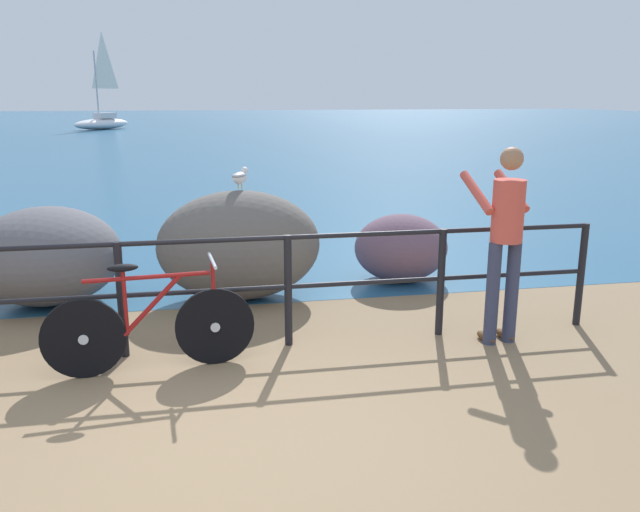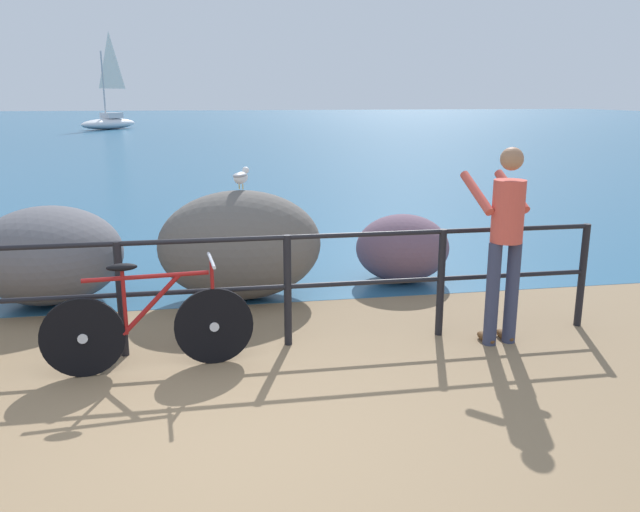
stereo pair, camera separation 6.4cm
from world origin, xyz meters
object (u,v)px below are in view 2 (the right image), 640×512
(bicycle, at_px, (150,325))
(sailboat, at_px, (109,118))
(breakwater_boulder_left, at_px, (50,255))
(person_at_railing, at_px, (505,237))
(breakwater_boulder_main, at_px, (240,245))
(seagull, at_px, (241,176))
(breakwater_boulder_right, at_px, (402,248))

(bicycle, relative_size, sailboat, 0.28)
(bicycle, xyz_separation_m, sailboat, (-5.64, 39.50, 0.32))
(breakwater_boulder_left, bearing_deg, bicycle, -59.40)
(breakwater_boulder_left, bearing_deg, person_at_railing, -24.67)
(breakwater_boulder_main, height_order, seagull, seagull)
(breakwater_boulder_left, height_order, seagull, seagull)
(bicycle, distance_m, person_at_railing, 3.14)
(breakwater_boulder_left, xyz_separation_m, sailboat, (-4.43, 37.46, 0.18))
(breakwater_boulder_left, distance_m, breakwater_boulder_right, 4.02)
(person_at_railing, distance_m, breakwater_boulder_left, 4.74)
(breakwater_boulder_right, height_order, seagull, seagull)
(breakwater_boulder_right, bearing_deg, sailboat, 102.76)
(bicycle, bearing_deg, sailboat, 93.20)
(seagull, distance_m, sailboat, 38.17)
(person_at_railing, xyz_separation_m, sailboat, (-8.72, 39.43, -0.28))
(breakwater_boulder_right, xyz_separation_m, sailboat, (-8.45, 37.31, 0.30))
(seagull, bearing_deg, breakwater_boulder_left, 116.20)
(person_at_railing, relative_size, breakwater_boulder_left, 1.15)
(person_at_railing, bearing_deg, bicycle, 84.36)
(bicycle, height_order, sailboat, sailboat)
(breakwater_boulder_right, bearing_deg, person_at_railing, -82.69)
(person_at_railing, bearing_deg, sailboat, 5.52)
(sailboat, bearing_deg, bicycle, 47.74)
(breakwater_boulder_main, bearing_deg, seagull, 69.71)
(seagull, height_order, sailboat, sailboat)
(bicycle, height_order, person_at_railing, person_at_railing)
(bicycle, relative_size, seagull, 5.21)
(sailboat, bearing_deg, breakwater_boulder_main, 49.36)
(bicycle, relative_size, breakwater_boulder_right, 1.49)
(bicycle, relative_size, person_at_railing, 0.95)
(breakwater_boulder_left, bearing_deg, sailboat, 96.75)
(bicycle, height_order, breakwater_boulder_right, bicycle)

